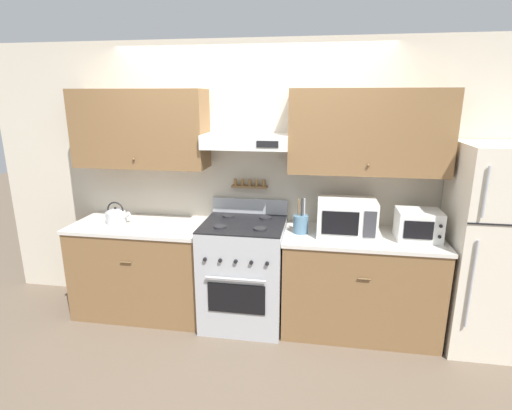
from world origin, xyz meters
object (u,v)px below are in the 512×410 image
at_px(stove_range, 244,272).
at_px(microwave, 346,217).
at_px(utensil_crock, 301,224).
at_px(refrigerator, 495,249).
at_px(toaster_oven, 418,225).
at_px(tea_kettle, 116,215).

height_order(stove_range, microwave, microwave).
xyz_separation_m(microwave, utensil_crock, (-0.39, -0.02, -0.07)).
xyz_separation_m(refrigerator, toaster_oven, (-0.61, 0.01, 0.17)).
bearing_deg(stove_range, microwave, 2.25).
relative_size(tea_kettle, utensil_crock, 0.77).
bearing_deg(stove_range, utensil_crock, 1.96).
relative_size(stove_range, utensil_crock, 3.57).
xyz_separation_m(stove_range, tea_kettle, (-1.23, 0.02, 0.48)).
relative_size(refrigerator, toaster_oven, 4.85).
bearing_deg(microwave, tea_kettle, -179.52).
relative_size(tea_kettle, toaster_oven, 0.68).
bearing_deg(tea_kettle, microwave, 0.48).
bearing_deg(utensil_crock, tea_kettle, -180.00).
height_order(stove_range, toaster_oven, toaster_oven).
distance_m(tea_kettle, toaster_oven, 2.71).
distance_m(microwave, utensil_crock, 0.39).
bearing_deg(tea_kettle, stove_range, -0.81).
distance_m(tea_kettle, microwave, 2.12).
bearing_deg(stove_range, toaster_oven, 0.60).
bearing_deg(tea_kettle, toaster_oven, -0.04).
xyz_separation_m(tea_kettle, microwave, (2.12, 0.02, 0.08)).
xyz_separation_m(microwave, toaster_oven, (0.59, -0.02, -0.03)).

